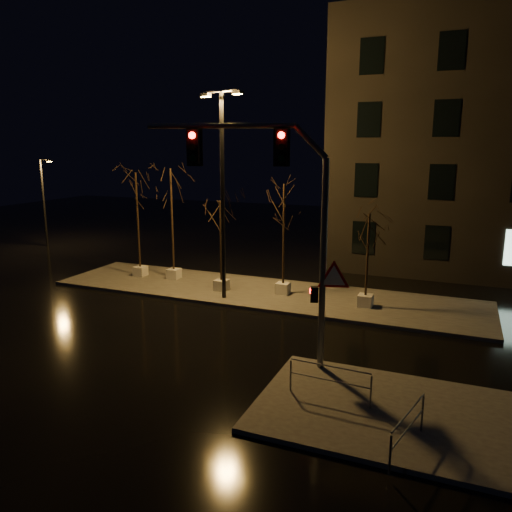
% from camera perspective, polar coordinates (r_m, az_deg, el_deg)
% --- Properties ---
extents(ground, '(90.00, 90.00, 0.00)m').
position_cam_1_polar(ground, '(20.31, -5.84, -8.88)').
color(ground, black).
rests_on(ground, ground).
extents(median, '(22.00, 5.00, 0.15)m').
position_cam_1_polar(median, '(25.43, 0.55, -4.23)').
color(median, '#423F3B').
rests_on(median, ground).
extents(sidewalk_corner, '(7.00, 5.00, 0.15)m').
position_cam_1_polar(sidewalk_corner, '(15.08, 14.26, -16.82)').
color(sidewalk_corner, '#423F3B').
rests_on(sidewalk_corner, ground).
extents(tree_0, '(1.80, 1.80, 5.97)m').
position_cam_1_polar(tree_0, '(28.44, -13.49, 6.67)').
color(tree_0, beige).
rests_on(tree_0, median).
extents(tree_1, '(1.80, 1.80, 6.23)m').
position_cam_1_polar(tree_1, '(27.44, -9.68, 7.05)').
color(tree_1, beige).
rests_on(tree_1, median).
extents(tree_2, '(1.80, 1.80, 4.70)m').
position_cam_1_polar(tree_2, '(24.92, -4.08, 3.99)').
color(tree_2, beige).
rests_on(tree_2, median).
extents(tree_3, '(1.80, 1.80, 5.60)m').
position_cam_1_polar(tree_3, '(24.23, 3.22, 5.38)').
color(tree_3, beige).
rests_on(tree_3, median).
extents(tree_4, '(1.80, 1.80, 4.38)m').
position_cam_1_polar(tree_4, '(22.86, 12.73, 2.34)').
color(tree_4, beige).
rests_on(tree_4, median).
extents(traffic_signal_mast, '(6.24, 1.91, 7.90)m').
position_cam_1_polar(traffic_signal_mast, '(15.75, 3.18, 5.06)').
color(traffic_signal_mast, slate).
rests_on(traffic_signal_mast, sidewalk_corner).
extents(streetlight_main, '(2.39, 0.91, 9.67)m').
position_cam_1_polar(streetlight_main, '(23.45, -3.85, 8.40)').
color(streetlight_main, black).
rests_on(streetlight_main, median).
extents(streetlight_far, '(1.28, 0.30, 6.49)m').
position_cam_1_polar(streetlight_far, '(40.44, -23.04, 6.04)').
color(streetlight_far, black).
rests_on(streetlight_far, ground).
extents(guard_rail_a, '(2.45, 0.19, 1.06)m').
position_cam_1_polar(guard_rail_a, '(14.93, 8.41, -13.55)').
color(guard_rail_a, slate).
rests_on(guard_rail_a, sidewalk_corner).
extents(guard_rail_b, '(0.57, 2.18, 1.06)m').
position_cam_1_polar(guard_rail_b, '(13.07, 16.97, -18.04)').
color(guard_rail_b, slate).
rests_on(guard_rail_b, sidewalk_corner).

